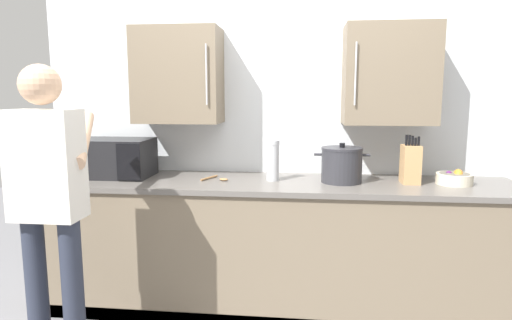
% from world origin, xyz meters
% --- Properties ---
extents(back_wall_tiled, '(3.57, 0.44, 2.71)m').
position_xyz_m(back_wall_tiled, '(0.00, 1.06, 1.41)').
color(back_wall_tiled, silver).
rests_on(back_wall_tiled, ground_plane).
extents(counter_unit, '(3.18, 0.69, 0.90)m').
position_xyz_m(counter_unit, '(0.00, 0.72, 0.45)').
color(counter_unit, '#756651').
rests_on(counter_unit, ground_plane).
extents(microwave_oven, '(0.68, 0.76, 0.27)m').
position_xyz_m(microwave_oven, '(-1.24, 0.75, 1.04)').
color(microwave_oven, black).
rests_on(microwave_oven, counter_unit).
extents(thermos_flask, '(0.09, 0.09, 0.28)m').
position_xyz_m(thermos_flask, '(-0.04, 0.74, 1.04)').
color(thermos_flask, '#B7BABF').
rests_on(thermos_flask, counter_unit).
extents(fruit_bowl, '(0.23, 0.23, 0.10)m').
position_xyz_m(fruit_bowl, '(1.15, 0.75, 0.94)').
color(fruit_bowl, beige).
rests_on(fruit_bowl, counter_unit).
extents(stock_pot, '(0.37, 0.27, 0.26)m').
position_xyz_m(stock_pot, '(0.42, 0.73, 1.02)').
color(stock_pot, '#2D2D33').
rests_on(stock_pot, counter_unit).
extents(wooden_spoon, '(0.19, 0.17, 0.02)m').
position_xyz_m(wooden_spoon, '(-0.42, 0.71, 0.91)').
color(wooden_spoon, '#A37547').
rests_on(wooden_spoon, counter_unit).
extents(knife_block, '(0.11, 0.15, 0.32)m').
position_xyz_m(knife_block, '(0.86, 0.75, 1.03)').
color(knife_block, tan).
rests_on(knife_block, counter_unit).
extents(person_figure, '(0.44, 0.65, 1.63)m').
position_xyz_m(person_figure, '(-1.12, -0.14, 0.98)').
color(person_figure, '#282D3D').
rests_on(person_figure, ground_plane).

